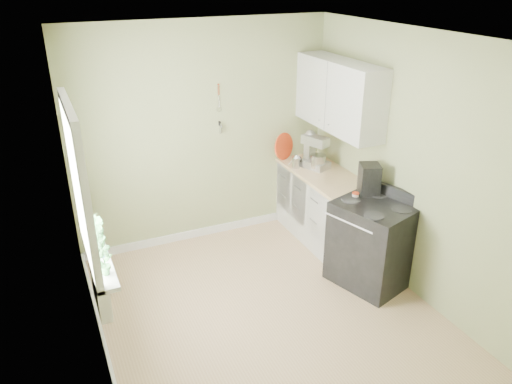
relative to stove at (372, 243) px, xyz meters
name	(u,v)px	position (x,y,z in m)	size (l,w,h in m)	color
floor	(267,313)	(-1.28, -0.05, -0.49)	(3.20, 3.60, 0.02)	tan
ceiling	(270,36)	(-1.28, -0.05, 2.23)	(3.20, 3.60, 0.02)	white
wall_back	(204,135)	(-1.28, 1.76, 0.87)	(3.20, 0.02, 2.70)	#9DA470
wall_left	(83,227)	(-2.89, -0.05, 0.87)	(0.02, 3.60, 2.70)	#9DA470
wall_right	(410,165)	(0.33, -0.05, 0.87)	(0.02, 3.60, 2.70)	#9DA470
base_cabinets	(327,210)	(0.02, 0.95, -0.04)	(0.60, 1.60, 0.87)	white
countertop	(328,177)	(0.01, 0.95, 0.41)	(0.64, 1.60, 0.04)	#D4B281
upper_cabinets	(339,95)	(0.15, 1.05, 1.37)	(0.35, 1.40, 0.80)	white
window	(79,189)	(-2.86, 0.25, 1.07)	(0.06, 1.14, 1.44)	white
window_sill	(99,257)	(-2.79, 0.25, 0.40)	(0.18, 1.14, 0.04)	white
radiator	(101,292)	(-2.82, 0.20, 0.07)	(0.12, 0.50, 0.35)	white
wall_utensils	(219,117)	(-1.08, 1.73, 1.09)	(0.02, 0.14, 0.58)	#D4B281
stove	(372,243)	(0.00, 0.00, 0.00)	(0.89, 0.93, 1.07)	black
stand_mixer	(315,153)	(-0.01, 1.26, 0.62)	(0.33, 0.41, 0.45)	#B2B2B7
kettle	(296,161)	(-0.23, 1.34, 0.52)	(0.17, 0.10, 0.17)	silver
coffee_maker	(369,181)	(0.10, 0.28, 0.60)	(0.28, 0.29, 0.36)	black
red_tray	(284,146)	(-0.23, 1.67, 0.61)	(0.35, 0.35, 0.02)	red
jar	(355,196)	(-0.09, 0.25, 0.47)	(0.07, 0.07, 0.08)	beige
plant_a	(103,260)	(-2.78, -0.10, 0.57)	(0.15, 0.10, 0.29)	#316A32
plant_b	(96,235)	(-2.78, 0.31, 0.58)	(0.18, 0.15, 0.33)	#316A32
plant_c	(94,228)	(-2.78, 0.46, 0.58)	(0.18, 0.18, 0.31)	#316A32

